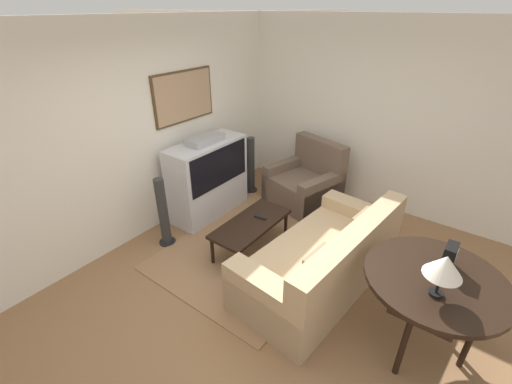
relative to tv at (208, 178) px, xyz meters
The scene contains 14 objects.
ground_plane 2.02m from the tv, 116.38° to the right, with size 12.00×12.00×0.00m, color #8E6642.
wall_back 1.22m from the tv, 155.28° to the left, with size 12.00×0.10×2.70m.
wall_right 2.60m from the tv, 44.50° to the right, with size 0.06×12.00×2.70m.
area_rug 1.27m from the tv, 107.13° to the right, with size 2.33×1.86×0.01m.
tv is the anchor object (origin of this frame).
couch 2.12m from the tv, 100.23° to the right, with size 2.09×1.14×0.88m.
armchair 1.52m from the tv, 41.39° to the right, with size 1.10×1.14×0.98m.
coffee_table 1.13m from the tv, 108.41° to the right, with size 1.10×0.50×0.41m.
console_table 3.20m from the tv, 100.03° to the right, with size 1.15×1.15×0.81m.
table_lamp 3.30m from the tv, 103.51° to the right, with size 0.28×0.28×0.37m.
mantel_clock 3.22m from the tv, 96.70° to the right, with size 0.18×0.10×0.23m.
remote 1.12m from the tv, 100.52° to the right, with size 0.06×0.16×0.02m.
speaker_tower_left 0.92m from the tv, behind, with size 0.21×0.21×0.94m.
speaker_tower_right 0.92m from the tv, ahead, with size 0.21×0.21×0.94m.
Camera 1 is at (-2.29, -1.49, 2.78)m, focal length 24.00 mm.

